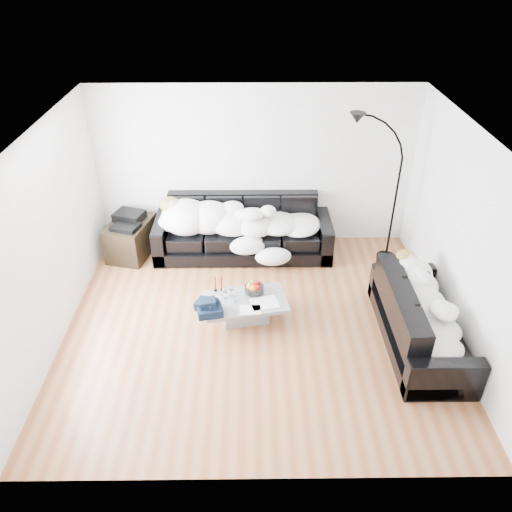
{
  "coord_description": "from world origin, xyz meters",
  "views": [
    {
      "loc": [
        -0.06,
        -5.1,
        4.41
      ],
      "look_at": [
        0.0,
        0.3,
        0.9
      ],
      "focal_mm": 35.0,
      "sensor_mm": 36.0,
      "label": 1
    }
  ],
  "objects_px": {
    "av_cabinet": "(131,238)",
    "floor_lamp": "(395,199)",
    "wine_glass_b": "(225,293)",
    "stereo": "(128,219)",
    "sleeper_right": "(425,302)",
    "sofa_back": "(243,228)",
    "candle_left": "(215,284)",
    "sleeper_back": "(243,218)",
    "wine_glass_a": "(231,291)",
    "candle_right": "(222,284)",
    "coffee_table": "(245,310)",
    "fruit_bowl": "(254,287)",
    "shoes": "(396,318)",
    "wine_glass_c": "(235,297)",
    "sofa_right": "(422,316)"
  },
  "relations": [
    {
      "from": "coffee_table",
      "to": "av_cabinet",
      "type": "xyz_separation_m",
      "value": [
        -1.85,
        1.66,
        0.13
      ]
    },
    {
      "from": "sleeper_right",
      "to": "wine_glass_b",
      "type": "xyz_separation_m",
      "value": [
        -2.47,
        0.51,
        -0.23
      ]
    },
    {
      "from": "wine_glass_a",
      "to": "sofa_right",
      "type": "bearing_deg",
      "value": -13.11
    },
    {
      "from": "sleeper_right",
      "to": "wine_glass_c",
      "type": "xyz_separation_m",
      "value": [
        -2.33,
        0.43,
        -0.23
      ]
    },
    {
      "from": "fruit_bowl",
      "to": "wine_glass_c",
      "type": "height_order",
      "value": "wine_glass_c"
    },
    {
      "from": "sofa_right",
      "to": "candle_right",
      "type": "bearing_deg",
      "value": 74.72
    },
    {
      "from": "wine_glass_c",
      "to": "candle_left",
      "type": "bearing_deg",
      "value": 138.25
    },
    {
      "from": "sleeper_right",
      "to": "candle_left",
      "type": "height_order",
      "value": "sleeper_right"
    },
    {
      "from": "wine_glass_c",
      "to": "floor_lamp",
      "type": "relative_size",
      "value": 0.08
    },
    {
      "from": "wine_glass_b",
      "to": "floor_lamp",
      "type": "relative_size",
      "value": 0.08
    },
    {
      "from": "coffee_table",
      "to": "shoes",
      "type": "relative_size",
      "value": 2.78
    },
    {
      "from": "candle_left",
      "to": "stereo",
      "type": "relative_size",
      "value": 0.52
    },
    {
      "from": "fruit_bowl",
      "to": "wine_glass_c",
      "type": "bearing_deg",
      "value": -139.16
    },
    {
      "from": "stereo",
      "to": "fruit_bowl",
      "type": "bearing_deg",
      "value": -18.27
    },
    {
      "from": "candle_right",
      "to": "stereo",
      "type": "bearing_deg",
      "value": 136.74
    },
    {
      "from": "fruit_bowl",
      "to": "av_cabinet",
      "type": "height_order",
      "value": "av_cabinet"
    },
    {
      "from": "sofa_back",
      "to": "shoes",
      "type": "distance_m",
      "value": 2.75
    },
    {
      "from": "sofa_right",
      "to": "sleeper_right",
      "type": "relative_size",
      "value": 1.17
    },
    {
      "from": "fruit_bowl",
      "to": "candle_left",
      "type": "bearing_deg",
      "value": 176.71
    },
    {
      "from": "coffee_table",
      "to": "candle_left",
      "type": "bearing_deg",
      "value": 152.41
    },
    {
      "from": "sofa_right",
      "to": "wine_glass_c",
      "type": "height_order",
      "value": "sofa_right"
    },
    {
      "from": "wine_glass_a",
      "to": "shoes",
      "type": "bearing_deg",
      "value": -4.17
    },
    {
      "from": "sofa_back",
      "to": "sleeper_back",
      "type": "height_order",
      "value": "sofa_back"
    },
    {
      "from": "sofa_back",
      "to": "candle_right",
      "type": "distance_m",
      "value": 1.48
    },
    {
      "from": "sleeper_right",
      "to": "candle_right",
      "type": "height_order",
      "value": "sleeper_right"
    },
    {
      "from": "candle_left",
      "to": "av_cabinet",
      "type": "height_order",
      "value": "av_cabinet"
    },
    {
      "from": "wine_glass_a",
      "to": "stereo",
      "type": "distance_m",
      "value": 2.3
    },
    {
      "from": "av_cabinet",
      "to": "floor_lamp",
      "type": "height_order",
      "value": "floor_lamp"
    },
    {
      "from": "stereo",
      "to": "wine_glass_b",
      "type": "bearing_deg",
      "value": -26.98
    },
    {
      "from": "coffee_table",
      "to": "candle_left",
      "type": "distance_m",
      "value": 0.53
    },
    {
      "from": "wine_glass_c",
      "to": "stereo",
      "type": "relative_size",
      "value": 0.38
    },
    {
      "from": "av_cabinet",
      "to": "sleeper_back",
      "type": "bearing_deg",
      "value": 13.05
    },
    {
      "from": "sleeper_back",
      "to": "candle_left",
      "type": "bearing_deg",
      "value": -104.17
    },
    {
      "from": "sofa_back",
      "to": "candle_left",
      "type": "bearing_deg",
      "value": -103.7
    },
    {
      "from": "sleeper_back",
      "to": "wine_glass_a",
      "type": "height_order",
      "value": "sleeper_back"
    },
    {
      "from": "candle_right",
      "to": "coffee_table",
      "type": "bearing_deg",
      "value": -35.02
    },
    {
      "from": "sleeper_back",
      "to": "av_cabinet",
      "type": "distance_m",
      "value": 1.84
    },
    {
      "from": "sleeper_right",
      "to": "stereo",
      "type": "xyz_separation_m",
      "value": [
        -4.05,
        2.13,
        0.01
      ]
    },
    {
      "from": "sleeper_right",
      "to": "stereo",
      "type": "height_order",
      "value": "sleeper_right"
    },
    {
      "from": "sofa_back",
      "to": "coffee_table",
      "type": "relative_size",
      "value": 2.59
    },
    {
      "from": "av_cabinet",
      "to": "coffee_table",
      "type": "bearing_deg",
      "value": -27.97
    },
    {
      "from": "wine_glass_b",
      "to": "av_cabinet",
      "type": "height_order",
      "value": "av_cabinet"
    },
    {
      "from": "wine_glass_a",
      "to": "candle_right",
      "type": "relative_size",
      "value": 0.8
    },
    {
      "from": "fruit_bowl",
      "to": "candle_left",
      "type": "height_order",
      "value": "candle_left"
    },
    {
      "from": "fruit_bowl",
      "to": "candle_right",
      "type": "height_order",
      "value": "candle_right"
    },
    {
      "from": "coffee_table",
      "to": "stereo",
      "type": "bearing_deg",
      "value": 138.03
    },
    {
      "from": "fruit_bowl",
      "to": "wine_glass_a",
      "type": "distance_m",
      "value": 0.32
    },
    {
      "from": "sleeper_back",
      "to": "wine_glass_a",
      "type": "distance_m",
      "value": 1.57
    },
    {
      "from": "fruit_bowl",
      "to": "sleeper_back",
      "type": "bearing_deg",
      "value": 96.61
    },
    {
      "from": "sofa_back",
      "to": "av_cabinet",
      "type": "relative_size",
      "value": 3.33
    }
  ]
}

